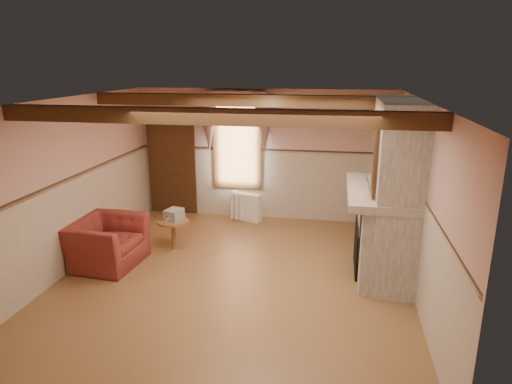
% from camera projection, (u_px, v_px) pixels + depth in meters
% --- Properties ---
extents(floor, '(5.50, 6.00, 0.01)m').
position_uv_depth(floor, '(235.00, 276.00, 7.38)').
color(floor, brown).
rests_on(floor, ground).
extents(ceiling, '(5.50, 6.00, 0.01)m').
position_uv_depth(ceiling, '(233.00, 100.00, 6.61)').
color(ceiling, silver).
rests_on(ceiling, wall_back).
extents(wall_back, '(5.50, 0.02, 2.80)m').
position_uv_depth(wall_back, '(265.00, 155.00, 9.83)').
color(wall_back, tan).
rests_on(wall_back, floor).
extents(wall_front, '(5.50, 0.02, 2.80)m').
position_uv_depth(wall_front, '(161.00, 282.00, 4.15)').
color(wall_front, tan).
rests_on(wall_front, floor).
extents(wall_left, '(0.02, 6.00, 2.80)m').
position_uv_depth(wall_left, '(70.00, 185.00, 7.46)').
color(wall_left, tan).
rests_on(wall_left, floor).
extents(wall_right, '(0.02, 6.00, 2.80)m').
position_uv_depth(wall_right, '(421.00, 202.00, 6.53)').
color(wall_right, tan).
rests_on(wall_right, floor).
extents(wainscot, '(5.50, 6.00, 1.50)m').
position_uv_depth(wainscot, '(235.00, 232.00, 7.17)').
color(wainscot, '#BDB098').
rests_on(wainscot, floor).
extents(chair_rail, '(5.50, 6.00, 0.08)m').
position_uv_depth(chair_rail, '(234.00, 187.00, 6.97)').
color(chair_rail, black).
rests_on(chair_rail, wainscot).
extents(firebox, '(0.20, 0.95, 0.90)m').
position_uv_depth(firebox, '(362.00, 244.00, 7.48)').
color(firebox, black).
rests_on(firebox, floor).
extents(armchair, '(1.15, 1.29, 0.79)m').
position_uv_depth(armchair, '(106.00, 242.00, 7.71)').
color(armchair, maroon).
rests_on(armchair, floor).
extents(side_table, '(0.65, 0.65, 0.55)m').
position_uv_depth(side_table, '(174.00, 234.00, 8.39)').
color(side_table, brown).
rests_on(side_table, floor).
extents(book_stack, '(0.33, 0.38, 0.20)m').
position_uv_depth(book_stack, '(174.00, 215.00, 8.32)').
color(book_stack, '#B7AD8C').
rests_on(book_stack, side_table).
extents(radiator, '(0.72, 0.42, 0.60)m').
position_uv_depth(radiator, '(246.00, 207.00, 9.91)').
color(radiator, white).
rests_on(radiator, floor).
extents(bowl, '(0.34, 0.34, 0.08)m').
position_uv_depth(bowl, '(381.00, 184.00, 7.24)').
color(bowl, brown).
rests_on(bowl, mantel).
extents(mantel_clock, '(0.14, 0.24, 0.20)m').
position_uv_depth(mantel_clock, '(378.00, 170.00, 7.91)').
color(mantel_clock, black).
rests_on(mantel_clock, mantel).
extents(oil_lamp, '(0.11, 0.11, 0.28)m').
position_uv_depth(oil_lamp, '(379.00, 171.00, 7.67)').
color(oil_lamp, '#CA8B39').
rests_on(oil_lamp, mantel).
extents(candle_red, '(0.06, 0.06, 0.16)m').
position_uv_depth(candle_red, '(384.00, 189.00, 6.82)').
color(candle_red, '#A82614').
rests_on(candle_red, mantel).
extents(jar_yellow, '(0.06, 0.06, 0.12)m').
position_uv_depth(jar_yellow, '(384.00, 191.00, 6.80)').
color(jar_yellow, gold).
rests_on(jar_yellow, mantel).
extents(fireplace, '(0.85, 2.00, 2.80)m').
position_uv_depth(fireplace, '(393.00, 190.00, 7.15)').
color(fireplace, gray).
rests_on(fireplace, floor).
extents(mantel, '(1.05, 2.05, 0.12)m').
position_uv_depth(mantel, '(381.00, 192.00, 7.19)').
color(mantel, gray).
rests_on(mantel, fireplace).
extents(overmantel_mirror, '(0.06, 1.44, 1.04)m').
position_uv_depth(overmantel_mirror, '(372.00, 153.00, 7.06)').
color(overmantel_mirror, silver).
rests_on(overmantel_mirror, fireplace).
extents(door, '(1.10, 0.10, 2.10)m').
position_uv_depth(door, '(172.00, 168.00, 10.23)').
color(door, black).
rests_on(door, floor).
extents(window, '(1.06, 0.08, 2.02)m').
position_uv_depth(window, '(237.00, 143.00, 9.84)').
color(window, white).
rests_on(window, wall_back).
extents(window_drapes, '(1.30, 0.14, 1.40)m').
position_uv_depth(window_drapes, '(236.00, 115.00, 9.59)').
color(window_drapes, gray).
rests_on(window_drapes, wall_back).
extents(ceiling_beam_front, '(5.50, 0.18, 0.20)m').
position_uv_depth(ceiling_beam_front, '(211.00, 116.00, 5.50)').
color(ceiling_beam_front, black).
rests_on(ceiling_beam_front, ceiling).
extents(ceiling_beam_back, '(5.50, 0.18, 0.20)m').
position_uv_depth(ceiling_beam_back, '(249.00, 100.00, 7.77)').
color(ceiling_beam_back, black).
rests_on(ceiling_beam_back, ceiling).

